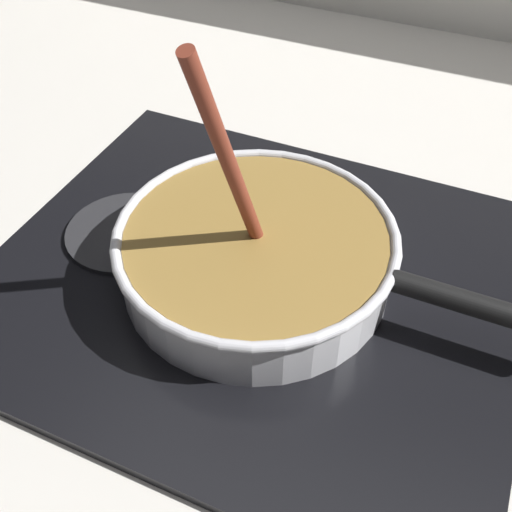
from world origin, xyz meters
TOP-DOWN VIEW (x-y plane):
  - ground at (0.00, 0.00)m, footprint 2.40×1.60m
  - hob_plate at (0.08, 0.08)m, footprint 0.56×0.48m
  - burner_ring at (0.08, 0.08)m, footprint 0.17×0.17m
  - spare_burner at (-0.08, 0.08)m, footprint 0.13×0.13m
  - cooking_pan at (0.08, 0.08)m, footprint 0.45×0.29m

SIDE VIEW (x-z plane):
  - ground at x=0.00m, z-range -0.04..0.00m
  - hob_plate at x=0.08m, z-range 0.00..0.01m
  - spare_burner at x=-0.08m, z-range 0.01..0.02m
  - burner_ring at x=0.08m, z-range 0.01..0.02m
  - cooking_pan at x=0.08m, z-range -0.10..0.19m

